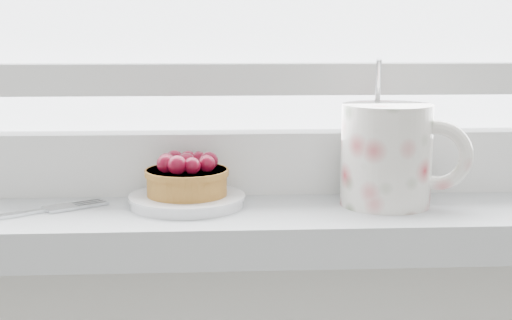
{
  "coord_description": "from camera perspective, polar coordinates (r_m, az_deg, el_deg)",
  "views": [
    {
      "loc": [
        -0.04,
        1.16,
        1.12
      ],
      "look_at": [
        0.01,
        1.88,
        0.99
      ],
      "focal_mm": 50.0,
      "sensor_mm": 36.0,
      "label": 1
    }
  ],
  "objects": [
    {
      "name": "floral_mug",
      "position": [
        0.77,
        10.65,
        0.56
      ],
      "size": [
        0.15,
        0.12,
        0.15
      ],
      "color": "silver",
      "rests_on": "windowsill"
    },
    {
      "name": "raspberry_tart",
      "position": [
        0.76,
        -5.57,
        -1.31
      ],
      "size": [
        0.09,
        0.09,
        0.05
      ],
      "color": "brown",
      "rests_on": "saucer"
    },
    {
      "name": "fork",
      "position": [
        0.75,
        -19.26,
        -4.23
      ],
      "size": [
        0.18,
        0.13,
        0.0
      ],
      "color": "silver",
      "rests_on": "windowsill"
    },
    {
      "name": "saucer",
      "position": [
        0.76,
        -5.52,
        -3.22
      ],
      "size": [
        0.12,
        0.12,
        0.01
      ],
      "primitive_type": "cylinder",
      "color": "white",
      "rests_on": "windowsill"
    }
  ]
}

